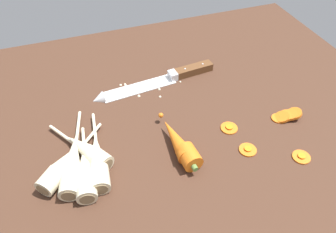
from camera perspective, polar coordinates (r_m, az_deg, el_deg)
ground_plane at (r=79.49cm, az=-0.47°, el=-0.86°), size 120.00×90.00×4.00cm
chefs_knife at (r=87.00cm, az=-2.60°, el=6.12°), size 34.86×6.77×4.18cm
whole_carrot at (r=69.04cm, az=1.92°, el=-4.92°), size 5.30×17.87×4.20cm
parsnip_front at (r=68.72cm, az=-16.66°, el=-7.98°), size 7.45×23.85×4.00cm
parsnip_mid_left at (r=67.93cm, az=-12.46°, el=-7.63°), size 5.28×22.54×4.00cm
parsnip_mid_right at (r=70.11cm, az=-14.27°, el=-5.91°), size 12.20×17.36×4.00cm
parsnip_back at (r=68.95cm, az=-18.11°, el=-8.23°), size 15.36×16.38×4.00cm
parsnip_outer at (r=66.65cm, az=-14.54°, el=-9.57°), size 5.08×19.76×4.00cm
carrot_slice_stack at (r=81.96cm, az=20.39°, el=0.14°), size 7.18×4.14×3.00cm
carrot_slice_stray_near at (r=76.07cm, az=10.86°, el=-1.95°), size 3.97×3.97×0.70cm
carrot_slice_stray_mid at (r=72.45cm, az=14.06°, el=-5.70°), size 3.86×3.86×0.70cm
carrot_slice_stray_far at (r=74.76cm, az=22.72°, el=-6.60°), size 3.87×3.87×0.70cm
mince_crumbs at (r=85.70cm, az=-4.76°, el=5.06°), size 17.99×8.80×0.82cm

